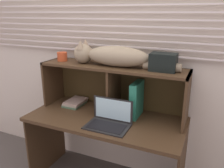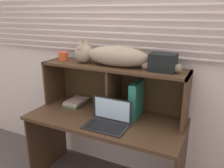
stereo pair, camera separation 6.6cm
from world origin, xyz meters
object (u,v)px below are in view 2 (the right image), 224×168
laptop (108,120)px  storage_box (163,62)px  book_stack (76,102)px  cat (111,56)px  small_basket (63,56)px  binder_upright (136,100)px

laptop → storage_box: storage_box is taller
book_stack → storage_box: 0.97m
cat → small_basket: 0.52m
laptop → small_basket: 0.79m
book_stack → small_basket: bearing=178.3°
cat → book_stack: 0.64m
cat → binder_upright: cat is taller
binder_upright → book_stack: bearing=-179.7°
book_stack → cat: bearing=0.5°
small_basket → storage_box: 0.97m
binder_upright → book_stack: 0.65m
small_basket → storage_box: bearing=0.0°
cat → small_basket: cat is taller
small_basket → storage_box: (0.97, 0.00, 0.03)m
binder_upright → storage_box: 0.41m
cat → small_basket: size_ratio=10.22×
cat → binder_upright: (0.24, 0.00, -0.37)m
cat → laptop: bearing=-69.8°
binder_upright → storage_box: (0.21, 0.00, 0.35)m
cat → small_basket: bearing=180.0°
book_stack → binder_upright: bearing=0.3°
storage_box → binder_upright: bearing=180.0°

